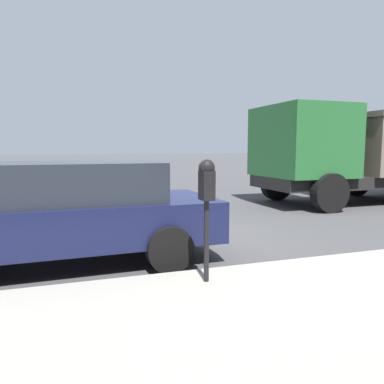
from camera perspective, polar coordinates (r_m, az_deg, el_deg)
The scene contains 4 objects.
ground_plane at distance 6.99m, azimuth -6.02°, elevation -7.26°, with size 220.00×220.00×0.00m, color #424244.
parking_meter at distance 4.29m, azimuth 2.25°, elevation 0.45°, with size 0.21×0.19×1.43m.
car_navy at distance 5.72m, azimuth -19.68°, elevation -2.75°, with size 2.14×4.72×1.48m.
dump_truck at distance 13.04m, azimuth 25.60°, elevation 5.68°, with size 2.96×7.30×2.88m.
Camera 1 is at (-6.63, 1.44, 1.67)m, focal length 35.00 mm.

